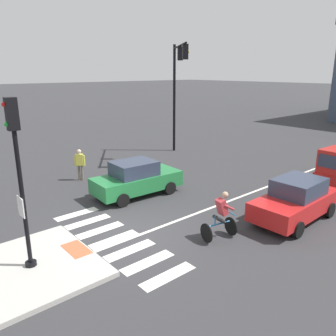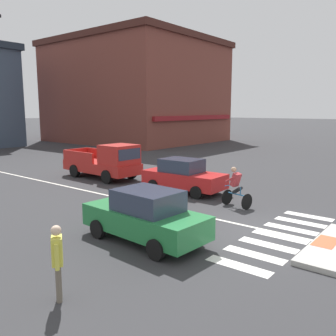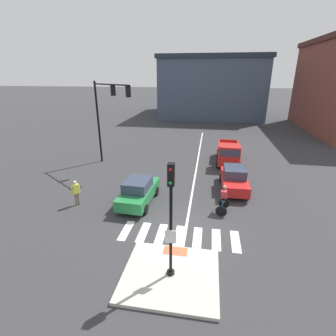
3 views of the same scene
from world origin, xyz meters
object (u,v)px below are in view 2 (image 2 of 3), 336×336
pickup_truck_red_eastbound_far (106,162)px  cyclist (236,186)px  car_green_westbound_near (145,216)px  pedestrian_at_curb_left (57,257)px  car_red_eastbound_mid (183,176)px

pickup_truck_red_eastbound_far → cyclist: (-0.78, -8.87, -0.11)m
car_green_westbound_near → pickup_truck_red_eastbound_far: bearing=54.7°
cyclist → pedestrian_at_curb_left: (-9.07, -0.66, 0.11)m
car_red_eastbound_mid → pedestrian_at_curb_left: (-9.95, -4.02, 0.17)m
pedestrian_at_curb_left → pickup_truck_red_eastbound_far: bearing=44.1°
car_red_eastbound_mid → pickup_truck_red_eastbound_far: 5.52m
pickup_truck_red_eastbound_far → cyclist: 8.91m
car_red_eastbound_mid → car_green_westbound_near: size_ratio=0.99×
car_green_westbound_near → pedestrian_at_curb_left: size_ratio=2.51×
car_green_westbound_near → pickup_truck_red_eastbound_far: pickup_truck_red_eastbound_far is taller
pickup_truck_red_eastbound_far → cyclist: bearing=-95.0°
cyclist → pickup_truck_red_eastbound_far: bearing=85.0°
car_green_westbound_near → pedestrian_at_curb_left: (-3.77, -0.93, 0.17)m
cyclist → car_green_westbound_near: bearing=177.2°
pickup_truck_red_eastbound_far → pedestrian_at_curb_left: pickup_truck_red_eastbound_far is taller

